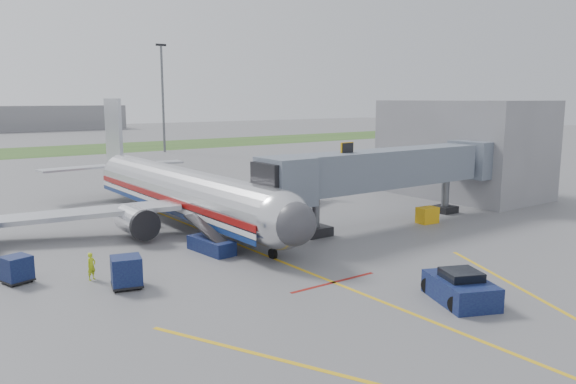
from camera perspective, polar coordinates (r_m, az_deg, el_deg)
ground at (r=34.90m, az=0.33°, el=-7.48°), size 400.00×400.00×0.00m
grass_strip at (r=118.93m, az=-26.51°, el=3.55°), size 300.00×25.00×0.01m
apron_markings at (r=29.60m, az=9.05°, el=-10.75°), size 21.52×50.00×0.01m
airliner at (r=47.14m, az=-10.77°, el=0.10°), size 32.10×35.67×10.25m
jet_bridge at (r=46.02m, az=9.54°, el=2.21°), size 25.30×4.00×6.90m
terminal at (r=62.22m, az=17.34°, el=4.26°), size 10.00×16.00×10.00m
light_mast_right at (r=111.28m, az=-12.61°, el=9.54°), size 2.00×0.44×20.40m
pushback_tug at (r=30.08m, az=17.13°, el=-9.36°), size 3.76×4.56×1.64m
baggage_cart_b at (r=31.97m, az=-16.09°, el=-7.81°), size 1.96×1.96×1.73m
baggage_cart_c at (r=35.02m, az=-25.86°, el=-7.07°), size 1.77×1.77×1.53m
belt_loader at (r=38.09m, az=-7.84°, el=-5.27°), size 1.85×4.63×2.21m
ground_power_cart at (r=47.80m, az=13.97°, el=-2.31°), size 1.77×1.28×1.33m
ramp_worker at (r=33.93m, az=-19.34°, el=-7.13°), size 0.69×0.60×1.58m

